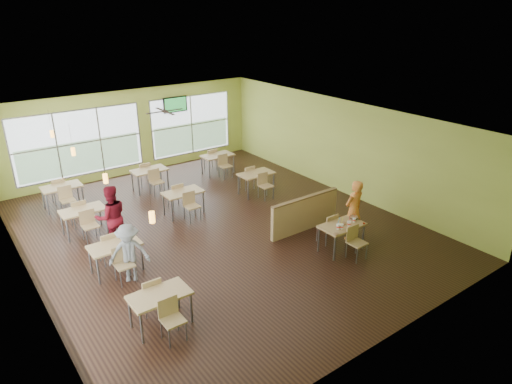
# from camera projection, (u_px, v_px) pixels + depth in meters

# --- Properties ---
(room) EXTENTS (12.00, 12.04, 3.20)m
(room) POSITION_uv_depth(u_px,v_px,m) (216.00, 178.00, 12.75)
(room) COLOR black
(room) RESTS_ON ground
(window_bays) EXTENTS (9.24, 10.24, 2.38)m
(window_bays) POSITION_uv_depth(u_px,v_px,m) (87.00, 171.00, 13.65)
(window_bays) COLOR white
(window_bays) RESTS_ON room
(main_table) EXTENTS (1.22, 1.52, 0.87)m
(main_table) POSITION_uv_depth(u_px,v_px,m) (342.00, 229.00, 11.98)
(main_table) COLOR tan
(main_table) RESTS_ON floor
(half_wall_divider) EXTENTS (2.40, 0.14, 1.04)m
(half_wall_divider) POSITION_uv_depth(u_px,v_px,m) (305.00, 213.00, 13.11)
(half_wall_divider) COLOR tan
(half_wall_divider) RESTS_ON floor
(dining_tables) EXTENTS (6.92, 8.72, 0.87)m
(dining_tables) POSITION_uv_depth(u_px,v_px,m) (158.00, 199.00, 13.83)
(dining_tables) COLOR tan
(dining_tables) RESTS_ON floor
(pendant_lights) EXTENTS (0.11, 7.31, 0.86)m
(pendant_lights) POSITION_uv_depth(u_px,v_px,m) (89.00, 165.00, 11.18)
(pendant_lights) COLOR #2D2119
(pendant_lights) RESTS_ON ceiling
(ceiling_fan) EXTENTS (1.25, 1.25, 0.29)m
(ceiling_fan) POSITION_uv_depth(u_px,v_px,m) (165.00, 111.00, 14.47)
(ceiling_fan) COLOR #2D2119
(ceiling_fan) RESTS_ON ceiling
(tv_backwall) EXTENTS (1.00, 0.07, 0.60)m
(tv_backwall) POSITION_uv_depth(u_px,v_px,m) (175.00, 104.00, 17.80)
(tv_backwall) COLOR black
(tv_backwall) RESTS_ON wall_back
(man_plaid) EXTENTS (0.65, 0.44, 1.73)m
(man_plaid) POSITION_uv_depth(u_px,v_px,m) (354.00, 210.00, 12.49)
(man_plaid) COLOR #F1531A
(man_plaid) RESTS_ON floor
(patron_maroon) EXTENTS (0.93, 0.76, 1.77)m
(patron_maroon) POSITION_uv_depth(u_px,v_px,m) (112.00, 217.00, 12.05)
(patron_maroon) COLOR maroon
(patron_maroon) RESTS_ON floor
(patron_grey) EXTENTS (1.08, 0.89, 1.46)m
(patron_grey) POSITION_uv_depth(u_px,v_px,m) (129.00, 253.00, 10.63)
(patron_grey) COLOR slate
(patron_grey) RESTS_ON floor
(cup_blue) EXTENTS (0.11, 0.11, 0.38)m
(cup_blue) POSITION_uv_depth(u_px,v_px,m) (338.00, 227.00, 11.67)
(cup_blue) COLOR white
(cup_blue) RESTS_ON main_table
(cup_yellow) EXTENTS (0.10, 0.10, 0.36)m
(cup_yellow) POSITION_uv_depth(u_px,v_px,m) (342.00, 226.00, 11.69)
(cup_yellow) COLOR white
(cup_yellow) RESTS_ON main_table
(cup_red_near) EXTENTS (0.10, 0.10, 0.37)m
(cup_red_near) POSITION_uv_depth(u_px,v_px,m) (349.00, 224.00, 11.83)
(cup_red_near) COLOR white
(cup_red_near) RESTS_ON main_table
(cup_red_far) EXTENTS (0.09, 0.09, 0.32)m
(cup_red_far) POSITION_uv_depth(u_px,v_px,m) (354.00, 220.00, 12.05)
(cup_red_far) COLOR white
(cup_red_far) RESTS_ON main_table
(food_basket) EXTENTS (0.25, 0.25, 0.06)m
(food_basket) POSITION_uv_depth(u_px,v_px,m) (354.00, 217.00, 12.27)
(food_basket) COLOR black
(food_basket) RESTS_ON main_table
(ketchup_cup) EXTENTS (0.06, 0.06, 0.02)m
(ketchup_cup) POSITION_uv_depth(u_px,v_px,m) (364.00, 223.00, 11.98)
(ketchup_cup) COLOR #A21900
(ketchup_cup) RESTS_ON main_table
(wrapper_left) EXTENTS (0.18, 0.17, 0.04)m
(wrapper_left) POSITION_uv_depth(u_px,v_px,m) (336.00, 234.00, 11.41)
(wrapper_left) COLOR #956B48
(wrapper_left) RESTS_ON main_table
(wrapper_mid) EXTENTS (0.24, 0.22, 0.05)m
(wrapper_mid) POSITION_uv_depth(u_px,v_px,m) (343.00, 223.00, 11.97)
(wrapper_mid) COLOR #956B48
(wrapper_mid) RESTS_ON main_table
(wrapper_right) EXTENTS (0.16, 0.15, 0.03)m
(wrapper_right) POSITION_uv_depth(u_px,v_px,m) (355.00, 226.00, 11.84)
(wrapper_right) COLOR #956B48
(wrapper_right) RESTS_ON main_table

